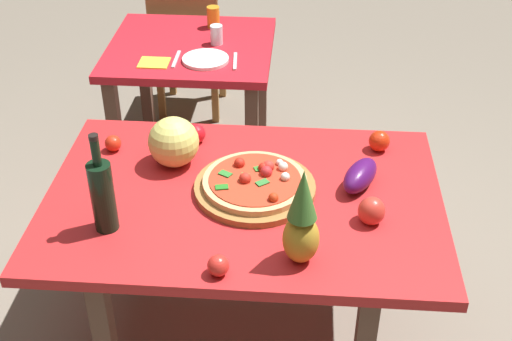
% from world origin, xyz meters
% --- Properties ---
extents(ground_plane, '(10.00, 10.00, 0.00)m').
position_xyz_m(ground_plane, '(0.00, 0.00, 0.00)').
color(ground_plane, gray).
extents(display_table, '(1.36, 0.92, 0.73)m').
position_xyz_m(display_table, '(0.00, 0.00, 0.65)').
color(display_table, brown).
rests_on(display_table, ground_plane).
extents(background_table, '(0.81, 0.76, 0.73)m').
position_xyz_m(background_table, '(-0.38, 1.22, 0.61)').
color(background_table, brown).
rests_on(background_table, ground_plane).
extents(dining_chair, '(0.41, 0.41, 0.85)m').
position_xyz_m(dining_chair, '(-0.50, 1.82, 0.48)').
color(dining_chair, olive).
rests_on(dining_chair, ground_plane).
extents(pizza_board, '(0.42, 0.42, 0.02)m').
position_xyz_m(pizza_board, '(0.04, 0.03, 0.75)').
color(pizza_board, olive).
rests_on(pizza_board, display_table).
extents(pizza, '(0.36, 0.36, 0.06)m').
position_xyz_m(pizza, '(0.04, 0.03, 0.77)').
color(pizza, '#E4A56C').
rests_on(pizza, pizza_board).
extents(wine_bottle, '(0.08, 0.08, 0.35)m').
position_xyz_m(wine_bottle, '(-0.42, -0.21, 0.86)').
color(wine_bottle, black).
rests_on(wine_bottle, display_table).
extents(pineapple_left, '(0.11, 0.11, 0.33)m').
position_xyz_m(pineapple_left, '(0.20, -0.31, 0.88)').
color(pineapple_left, '#B58F28').
rests_on(pineapple_left, display_table).
extents(melon, '(0.18, 0.18, 0.18)m').
position_xyz_m(melon, '(-0.27, 0.17, 0.83)').
color(melon, '#D9D76A').
rests_on(melon, display_table).
extents(bell_pepper, '(0.09, 0.09, 0.10)m').
position_xyz_m(bell_pepper, '(0.42, -0.12, 0.78)').
color(bell_pepper, red).
rests_on(bell_pepper, display_table).
extents(eggplant, '(0.17, 0.22, 0.09)m').
position_xyz_m(eggplant, '(0.40, 0.08, 0.78)').
color(eggplant, '#461157').
rests_on(eggplant, display_table).
extents(tomato_at_corner, '(0.07, 0.07, 0.07)m').
position_xyz_m(tomato_at_corner, '(-0.04, -0.40, 0.77)').
color(tomato_at_corner, red).
rests_on(tomato_at_corner, display_table).
extents(tomato_beside_pepper, '(0.06, 0.06, 0.06)m').
position_xyz_m(tomato_beside_pepper, '(-0.51, 0.24, 0.76)').
color(tomato_beside_pepper, red).
rests_on(tomato_beside_pepper, display_table).
extents(tomato_by_bottle, '(0.07, 0.07, 0.07)m').
position_xyz_m(tomato_by_bottle, '(-0.21, 0.32, 0.77)').
color(tomato_by_bottle, red).
rests_on(tomato_by_bottle, display_table).
extents(tomato_near_board, '(0.08, 0.08, 0.08)m').
position_xyz_m(tomato_near_board, '(0.48, 0.32, 0.77)').
color(tomato_near_board, red).
rests_on(tomato_near_board, display_table).
extents(drinking_glass_juice, '(0.07, 0.07, 0.11)m').
position_xyz_m(drinking_glass_juice, '(-0.29, 1.45, 0.79)').
color(drinking_glass_juice, orange).
rests_on(drinking_glass_juice, background_table).
extents(drinking_glass_water, '(0.06, 0.06, 0.10)m').
position_xyz_m(drinking_glass_water, '(-0.25, 1.24, 0.78)').
color(drinking_glass_water, silver).
rests_on(drinking_glass_water, background_table).
extents(dinner_plate, '(0.22, 0.22, 0.02)m').
position_xyz_m(dinner_plate, '(-0.27, 1.04, 0.74)').
color(dinner_plate, white).
rests_on(dinner_plate, background_table).
extents(fork_utensil, '(0.02, 0.18, 0.01)m').
position_xyz_m(fork_utensil, '(-0.41, 1.04, 0.74)').
color(fork_utensil, silver).
rests_on(fork_utensil, background_table).
extents(knife_utensil, '(0.03, 0.18, 0.01)m').
position_xyz_m(knife_utensil, '(-0.13, 1.04, 0.74)').
color(knife_utensil, silver).
rests_on(knife_utensil, background_table).
extents(napkin_folded, '(0.14, 0.12, 0.01)m').
position_xyz_m(napkin_folded, '(-0.51, 1.00, 0.74)').
color(napkin_folded, yellow).
rests_on(napkin_folded, background_table).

